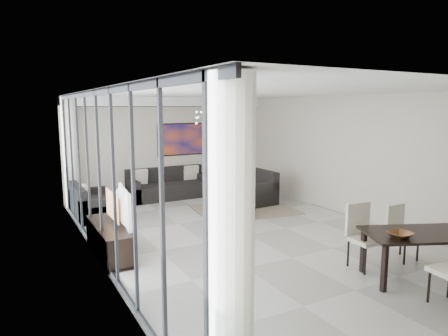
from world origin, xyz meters
TOP-DOWN VIEW (x-y plane):
  - room_shell at (0.46, 0.00)m, footprint 6.00×9.00m
  - window_wall at (-2.86, 0.00)m, footprint 0.37×8.95m
  - soffit at (0.00, 4.30)m, footprint 5.98×0.40m
  - painting at (0.50, 4.47)m, footprint 1.68×0.04m
  - chandelier at (0.30, 2.50)m, footprint 0.66×0.66m
  - rug at (1.01, 1.79)m, footprint 2.70×2.21m
  - coffee_table at (0.46, 1.35)m, footprint 1.03×1.03m
  - bowl_coffee at (0.44, 1.28)m, footprint 0.26×0.26m
  - sofa_main at (-0.16, 4.07)m, footprint 2.35×0.96m
  - loveseat at (-2.55, 3.05)m, footprint 0.89×1.58m
  - armchair at (1.60, 2.23)m, footprint 1.05×1.10m
  - side_table at (-2.53, 3.96)m, footprint 0.36×0.36m
  - tv_console at (-2.76, 0.26)m, footprint 0.49×1.75m
  - television at (-2.60, 0.20)m, footprint 0.29×1.14m
  - dining_table at (1.19, -3.10)m, footprint 2.00×1.54m
  - dining_chair_nw at (0.76, -2.28)m, footprint 0.52×0.52m
  - dining_chair_ne at (1.62, -2.33)m, footprint 0.44×0.44m
  - bowl_dining at (0.64, -3.08)m, footprint 0.34×0.34m

SIDE VIEW (x-z plane):
  - rug at x=1.01m, z-range 0.00..0.01m
  - coffee_table at x=0.46m, z-range 0.02..0.39m
  - loveseat at x=-2.55m, z-range -0.13..0.66m
  - tv_console at x=-2.76m, z-range 0.00..0.55m
  - sofa_main at x=-0.16m, z-range -0.14..0.72m
  - armchair at x=1.60m, z-range -0.14..0.75m
  - side_table at x=-2.53m, z-range 0.08..0.58m
  - bowl_coffee at x=0.44m, z-range 0.36..0.43m
  - dining_chair_ne at x=1.62m, z-range 0.07..1.01m
  - dining_chair_nw at x=0.76m, z-range 0.08..1.14m
  - dining_table at x=1.19m, z-range 0.29..1.03m
  - bowl_dining at x=0.64m, z-range 0.74..0.83m
  - television at x=-2.60m, z-range 0.55..1.20m
  - room_shell at x=0.46m, z-range 0.00..2.90m
  - window_wall at x=-2.86m, z-range 0.02..2.92m
  - painting at x=0.50m, z-range 1.16..2.14m
  - chandelier at x=0.30m, z-range 2.00..2.71m
  - soffit at x=0.00m, z-range 2.64..2.90m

